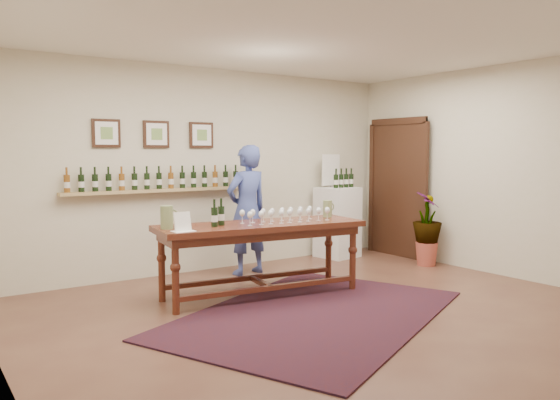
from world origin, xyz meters
TOP-DOWN VIEW (x-y plane):
  - ground at (0.00, 0.00)m, footprint 6.00×6.00m
  - room_shell at (2.11, 1.86)m, footprint 6.00×6.00m
  - rug at (-0.16, -0.06)m, footprint 3.78×3.24m
  - tasting_table at (-0.21, 0.87)m, footprint 2.46×1.07m
  - table_glasses at (0.03, 0.81)m, footprint 1.19×0.40m
  - table_bottles at (-0.74, 0.93)m, footprint 0.28×0.17m
  - pitcher_left at (-1.29, 1.03)m, footprint 0.19×0.19m
  - pitcher_right at (0.78, 0.89)m, footprint 0.16×0.16m
  - menu_card at (-1.22, 0.78)m, footprint 0.22×0.16m
  - display_pedestal at (2.05, 2.17)m, footprint 0.62×0.62m
  - pedestal_bottles at (2.10, 2.09)m, footprint 0.30×0.12m
  - info_sign at (2.03, 2.32)m, footprint 0.39×0.07m
  - potted_plant at (2.68, 0.91)m, footprint 0.69×0.69m
  - person at (0.25, 1.93)m, footprint 0.68×0.48m

SIDE VIEW (x-z plane):
  - ground at x=0.00m, z-range 0.00..0.00m
  - rug at x=-0.16m, z-range 0.00..0.02m
  - potted_plant at x=2.68m, z-range 0.08..1.00m
  - display_pedestal at x=2.05m, z-range 0.00..1.10m
  - tasting_table at x=-0.21m, z-range 0.29..1.14m
  - person at x=0.25m, z-range 0.00..1.74m
  - table_glasses at x=0.03m, z-range 0.84..1.00m
  - menu_card at x=-1.22m, z-range 0.84..1.04m
  - pitcher_right at x=0.78m, z-range 0.84..1.05m
  - pitcher_left at x=-1.29m, z-range 0.84..1.09m
  - table_bottles at x=-0.74m, z-range 0.84..1.13m
  - room_shell at x=2.11m, z-range -1.88..4.12m
  - pedestal_bottles at x=2.10m, z-range 1.10..1.39m
  - info_sign at x=2.03m, z-range 1.10..1.64m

